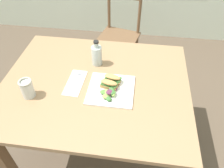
{
  "coord_description": "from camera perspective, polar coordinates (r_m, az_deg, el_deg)",
  "views": [
    {
      "loc": [
        0.14,
        -0.96,
        1.72
      ],
      "look_at": [
        0.0,
        0.04,
        0.76
      ],
      "focal_mm": 35.53,
      "sensor_mm": 36.0,
      "label": 1
    }
  ],
  "objects": [
    {
      "name": "dining_table",
      "position": [
        1.52,
        -4.19,
        -2.92
      ],
      "size": [
        1.2,
        0.99,
        0.74
      ],
      "color": "#997551",
      "rests_on": "ground"
    },
    {
      "name": "napkin_folded",
      "position": [
        1.45,
        -9.44,
        0.35
      ],
      "size": [
        0.11,
        0.24,
        0.0
      ],
      "primitive_type": "cube",
      "rotation": [
        0.0,
        0.0,
        -0.03
      ],
      "color": "silver",
      "rests_on": "dining_table"
    },
    {
      "name": "fork_on_napkin",
      "position": [
        1.45,
        -9.2,
        0.9
      ],
      "size": [
        0.04,
        0.19,
        0.0
      ],
      "color": "silver",
      "rests_on": "napkin_folded"
    },
    {
      "name": "sandwich_half_back",
      "position": [
        1.4,
        0.27,
        1.38
      ],
      "size": [
        0.11,
        0.07,
        0.06
      ],
      "color": "tan",
      "rests_on": "plate_lunch"
    },
    {
      "name": "plate_lunch",
      "position": [
        1.37,
        -0.23,
        -1.59
      ],
      "size": [
        0.28,
        0.28,
        0.01
      ],
      "primitive_type": "cube",
      "color": "white",
      "rests_on": "dining_table"
    },
    {
      "name": "mason_jar_iced_tea",
      "position": [
        1.4,
        -20.94,
        -1.24
      ],
      "size": [
        0.08,
        0.08,
        0.12
      ],
      "color": "#995623",
      "rests_on": "dining_table"
    },
    {
      "name": "chair_wooden_far",
      "position": [
        2.44,
        1.81,
        12.23
      ],
      "size": [
        0.48,
        0.48,
        0.87
      ],
      "color": "brown",
      "rests_on": "ground"
    },
    {
      "name": "bottle_cold_brew",
      "position": [
        1.54,
        -3.93,
        7.18
      ],
      "size": [
        0.07,
        0.07,
        0.19
      ],
      "color": "black",
      "rests_on": "dining_table"
    },
    {
      "name": "sandwich_half_front",
      "position": [
        1.36,
        -0.79,
        -0.04
      ],
      "size": [
        0.11,
        0.07,
        0.06
      ],
      "color": "tan",
      "rests_on": "plate_lunch"
    },
    {
      "name": "ground_plane",
      "position": [
        1.97,
        -0.2,
        -16.93
      ],
      "size": [
        8.3,
        8.3,
        0.0
      ],
      "primitive_type": "plane",
      "color": "brown"
    },
    {
      "name": "salad_mixed_greens",
      "position": [
        1.32,
        -0.8,
        -2.29
      ],
      "size": [
        0.11,
        0.13,
        0.04
      ],
      "color": "#602D47",
      "rests_on": "plate_lunch"
    }
  ]
}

